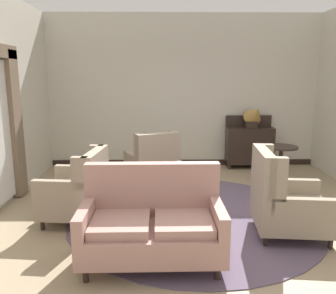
{
  "coord_description": "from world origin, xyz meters",
  "views": [
    {
      "loc": [
        -0.46,
        -4.31,
        1.96
      ],
      "look_at": [
        -0.37,
        0.66,
        0.94
      ],
      "focal_mm": 36.81,
      "sensor_mm": 36.0,
      "label": 1
    }
  ],
  "objects_px": {
    "sideboard": "(249,145)",
    "gramophone": "(254,115)",
    "coffee_table": "(182,195)",
    "armchair_near_window": "(284,201)",
    "armchair_far_left": "(153,166)",
    "porcelain_vase": "(180,177)",
    "side_table": "(280,162)",
    "armchair_foreground_right": "(79,190)",
    "settee": "(152,224)"
  },
  "relations": [
    {
      "from": "porcelain_vase",
      "to": "armchair_near_window",
      "type": "distance_m",
      "value": 1.37
    },
    {
      "from": "armchair_foreground_right",
      "to": "sideboard",
      "type": "xyz_separation_m",
      "value": [
        3.03,
        2.77,
        0.07
      ]
    },
    {
      "from": "armchair_near_window",
      "to": "gramophone",
      "type": "height_order",
      "value": "gramophone"
    },
    {
      "from": "porcelain_vase",
      "to": "armchair_foreground_right",
      "type": "xyz_separation_m",
      "value": [
        -1.38,
        0.02,
        -0.19
      ]
    },
    {
      "from": "porcelain_vase",
      "to": "armchair_near_window",
      "type": "xyz_separation_m",
      "value": [
        1.28,
        -0.46,
        -0.18
      ]
    },
    {
      "from": "coffee_table",
      "to": "armchair_foreground_right",
      "type": "bearing_deg",
      "value": 177.24
    },
    {
      "from": "coffee_table",
      "to": "settee",
      "type": "distance_m",
      "value": 1.09
    },
    {
      "from": "porcelain_vase",
      "to": "armchair_near_window",
      "type": "bearing_deg",
      "value": -19.62
    },
    {
      "from": "armchair_far_left",
      "to": "armchair_near_window",
      "type": "height_order",
      "value": "armchair_near_window"
    },
    {
      "from": "coffee_table",
      "to": "sideboard",
      "type": "distance_m",
      "value": 3.27
    },
    {
      "from": "coffee_table",
      "to": "gramophone",
      "type": "xyz_separation_m",
      "value": [
        1.67,
        2.75,
        0.78
      ]
    },
    {
      "from": "settee",
      "to": "armchair_far_left",
      "type": "bearing_deg",
      "value": 90.92
    },
    {
      "from": "armchair_near_window",
      "to": "gramophone",
      "type": "relative_size",
      "value": 1.91
    },
    {
      "from": "armchair_foreground_right",
      "to": "sideboard",
      "type": "bearing_deg",
      "value": 138.2
    },
    {
      "from": "side_table",
      "to": "sideboard",
      "type": "xyz_separation_m",
      "value": [
        -0.23,
        1.33,
        0.05
      ]
    },
    {
      "from": "coffee_table",
      "to": "settee",
      "type": "bearing_deg",
      "value": -110.24
    },
    {
      "from": "coffee_table",
      "to": "armchair_foreground_right",
      "type": "relative_size",
      "value": 0.78
    },
    {
      "from": "sideboard",
      "to": "gramophone",
      "type": "bearing_deg",
      "value": -61.24
    },
    {
      "from": "porcelain_vase",
      "to": "settee",
      "type": "bearing_deg",
      "value": -107.88
    },
    {
      "from": "side_table",
      "to": "sideboard",
      "type": "relative_size",
      "value": 0.66
    },
    {
      "from": "settee",
      "to": "sideboard",
      "type": "distance_m",
      "value": 4.35
    },
    {
      "from": "armchair_foreground_right",
      "to": "armchair_far_left",
      "type": "bearing_deg",
      "value": 148.28
    },
    {
      "from": "settee",
      "to": "gramophone",
      "type": "bearing_deg",
      "value": 60.92
    },
    {
      "from": "armchair_near_window",
      "to": "sideboard",
      "type": "height_order",
      "value": "sideboard"
    },
    {
      "from": "coffee_table",
      "to": "porcelain_vase",
      "type": "xyz_separation_m",
      "value": [
        -0.03,
        0.05,
        0.24
      ]
    },
    {
      "from": "coffee_table",
      "to": "settee",
      "type": "height_order",
      "value": "settee"
    },
    {
      "from": "armchair_far_left",
      "to": "gramophone",
      "type": "bearing_deg",
      "value": -169.25
    },
    {
      "from": "settee",
      "to": "side_table",
      "type": "relative_size",
      "value": 2.0
    },
    {
      "from": "sideboard",
      "to": "gramophone",
      "type": "relative_size",
      "value": 1.98
    },
    {
      "from": "side_table",
      "to": "sideboard",
      "type": "bearing_deg",
      "value": 99.8
    },
    {
      "from": "coffee_table",
      "to": "armchair_far_left",
      "type": "distance_m",
      "value": 1.41
    },
    {
      "from": "armchair_near_window",
      "to": "side_table",
      "type": "relative_size",
      "value": 1.46
    },
    {
      "from": "armchair_foreground_right",
      "to": "sideboard",
      "type": "relative_size",
      "value": 0.88
    },
    {
      "from": "coffee_table",
      "to": "armchair_near_window",
      "type": "xyz_separation_m",
      "value": [
        1.25,
        -0.41,
        0.06
      ]
    },
    {
      "from": "side_table",
      "to": "settee",
      "type": "bearing_deg",
      "value": -131.38
    },
    {
      "from": "sideboard",
      "to": "armchair_near_window",
      "type": "bearing_deg",
      "value": -96.58
    },
    {
      "from": "coffee_table",
      "to": "gramophone",
      "type": "distance_m",
      "value": 3.31
    },
    {
      "from": "porcelain_vase",
      "to": "armchair_near_window",
      "type": "relative_size",
      "value": 0.33
    },
    {
      "from": "settee",
      "to": "armchair_foreground_right",
      "type": "bearing_deg",
      "value": 133.1
    },
    {
      "from": "coffee_table",
      "to": "side_table",
      "type": "relative_size",
      "value": 1.04
    },
    {
      "from": "coffee_table",
      "to": "sideboard",
      "type": "bearing_deg",
      "value": 60.27
    },
    {
      "from": "porcelain_vase",
      "to": "gramophone",
      "type": "distance_m",
      "value": 3.24
    },
    {
      "from": "armchair_far_left",
      "to": "porcelain_vase",
      "type": "bearing_deg",
      "value": 84.42
    },
    {
      "from": "porcelain_vase",
      "to": "sideboard",
      "type": "xyz_separation_m",
      "value": [
        1.65,
        2.79,
        -0.12
      ]
    },
    {
      "from": "porcelain_vase",
      "to": "settee",
      "type": "xyz_separation_m",
      "value": [
        -0.34,
        -1.07,
        -0.2
      ]
    },
    {
      "from": "armchair_far_left",
      "to": "armchair_foreground_right",
      "type": "distance_m",
      "value": 1.6
    },
    {
      "from": "porcelain_vase",
      "to": "side_table",
      "type": "relative_size",
      "value": 0.48
    },
    {
      "from": "side_table",
      "to": "sideboard",
      "type": "distance_m",
      "value": 1.35
    },
    {
      "from": "armchair_foreground_right",
      "to": "porcelain_vase",
      "type": "bearing_deg",
      "value": 95.01
    },
    {
      "from": "porcelain_vase",
      "to": "settee",
      "type": "relative_size",
      "value": 0.24
    }
  ]
}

